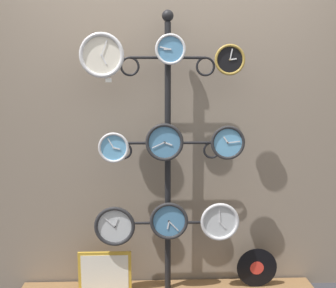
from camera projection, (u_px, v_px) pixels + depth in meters
The scene contains 14 objects.
shop_wall at pixel (167, 108), 2.90m from camera, with size 4.40×0.04×2.80m.
display_stand at pixel (168, 201), 2.84m from camera, with size 0.75×0.43×2.07m.
clock_top_left at pixel (102, 55), 2.57m from camera, with size 0.30×0.04×0.30m.
clock_top_center at pixel (170, 49), 2.61m from camera, with size 0.20×0.04×0.20m.
clock_top_right at pixel (230, 60), 2.61m from camera, with size 0.21×0.04×0.21m.
clock_middle_left at pixel (114, 148), 2.68m from camera, with size 0.21×0.04×0.21m.
clock_middle_center at pixel (164, 142), 2.68m from camera, with size 0.26×0.04×0.26m.
clock_middle_right at pixel (228, 143), 2.71m from camera, with size 0.24×0.04×0.24m.
clock_bottom_left at pixel (115, 226), 2.76m from camera, with size 0.29×0.04×0.29m.
clock_bottom_center at pixel (169, 221), 2.78m from camera, with size 0.27×0.04×0.27m.
clock_bottom_right at pixel (220, 222), 2.78m from camera, with size 0.28×0.04×0.28m.
vinyl_record at pixel (257, 268), 2.94m from camera, with size 0.30×0.01×0.30m.
picture_frame at pixel (105, 272), 2.87m from camera, with size 0.39×0.02×0.31m.
price_tag_upper at pixel (108, 80), 2.60m from camera, with size 0.04×0.00×0.03m.
Camera 1 is at (-0.10, -2.33, 1.59)m, focal length 42.00 mm.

